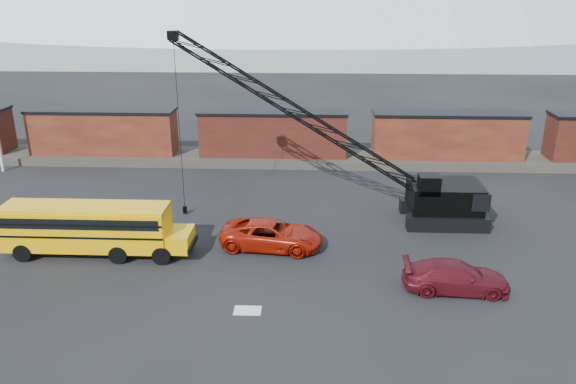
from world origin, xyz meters
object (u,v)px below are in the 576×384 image
Objects in this scene: crawler_crane at (325,129)px; red_pickup at (272,235)px; maroon_suv at (456,277)px; school_bus at (92,227)px.

red_pickup is at bearing -123.10° from crawler_crane.
crawler_crane is at bearing 37.43° from maroon_suv.
crawler_crane is (3.34, 5.12, 5.59)m from red_pickup.
crawler_crane is at bearing -26.74° from red_pickup.
red_pickup is 1.12× the size of maroon_suv.
red_pickup is 0.29× the size of crawler_crane.
crawler_crane is at bearing 24.78° from school_bus.
red_pickup is 8.28m from crawler_crane.
red_pickup reaches higher than maroon_suv.
school_bus is 21.44m from maroon_suv.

